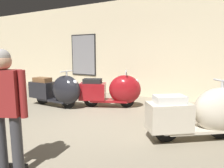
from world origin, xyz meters
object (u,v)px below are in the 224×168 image
Objects in this scene: scooter_0 at (59,90)px; scooter_2 at (204,113)px; visitor_0 at (6,105)px; scooter_1 at (115,91)px.

scooter_0 is 1.02× the size of scooter_2.
visitor_0 is (-1.92, -2.27, 0.41)m from scooter_2.
scooter_2 is at bearing -65.12° from visitor_0.
scooter_0 is at bearing 8.50° from visitor_0.
scooter_1 is at bearing -18.30° from visitor_0.
scooter_2 reaches higher than scooter_0.
visitor_0 is (0.39, -3.35, 0.42)m from scooter_1.
scooter_2 is at bearing -49.74° from scooter_1.
scooter_0 is 0.97× the size of scooter_1.
scooter_0 is 3.17m from visitor_0.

